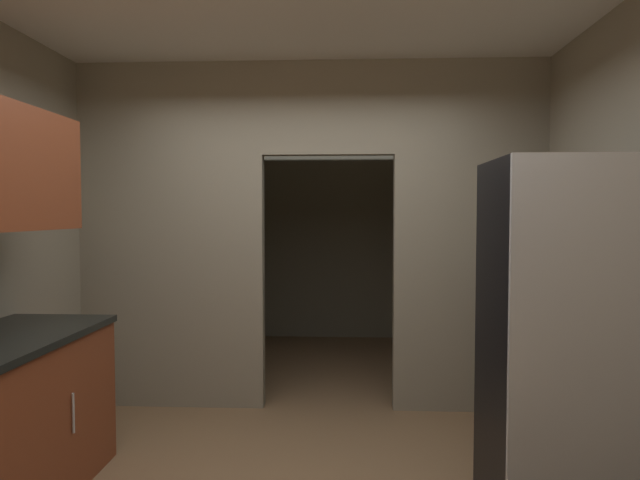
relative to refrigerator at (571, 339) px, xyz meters
The scene contains 4 objects.
kitchen_overhead_slab 2.41m from the refrigerator, 163.49° to the left, with size 4.11×7.26×0.06m, color silver.
kitchen_partition 2.24m from the refrigerator, 133.61° to the left, with size 3.71×0.12×2.77m.
adjoining_room_shell 3.77m from the refrigerator, 112.90° to the left, with size 3.71×2.72×2.77m.
refrigerator is the anchor object (origin of this frame).
Camera 1 is at (0.30, -2.90, 1.57)m, focal length 31.83 mm.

